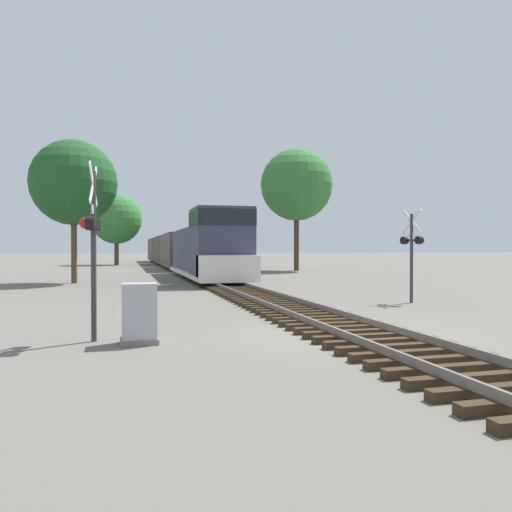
{
  "coord_description": "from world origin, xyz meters",
  "views": [
    {
      "loc": [
        -5.23,
        -10.91,
        2.07
      ],
      "look_at": [
        0.27,
        9.79,
        1.73
      ],
      "focal_mm": 35.0,
      "sensor_mm": 36.0,
      "label": 1
    }
  ],
  "objects_px": {
    "relay_cabinet": "(139,314)",
    "tree_mid_background": "(297,185)",
    "crossing_signal_far": "(412,246)",
    "freight_train": "(175,250)",
    "crossing_signal_near": "(92,232)",
    "tree_deep_background": "(116,219)",
    "tree_far_right": "(74,183)"
  },
  "relations": [
    {
      "from": "crossing_signal_far",
      "to": "crossing_signal_near",
      "type": "bearing_deg",
      "value": 97.68
    },
    {
      "from": "relay_cabinet",
      "to": "tree_far_right",
      "type": "xyz_separation_m",
      "value": [
        -3.15,
        20.07,
        5.26
      ]
    },
    {
      "from": "freight_train",
      "to": "crossing_signal_near",
      "type": "xyz_separation_m",
      "value": [
        -5.91,
        -41.04,
        0.58
      ]
    },
    {
      "from": "tree_deep_background",
      "to": "crossing_signal_far",
      "type": "bearing_deg",
      "value": -76.41
    },
    {
      "from": "freight_train",
      "to": "relay_cabinet",
      "type": "distance_m",
      "value": 41.87
    },
    {
      "from": "tree_far_right",
      "to": "tree_deep_background",
      "type": "relative_size",
      "value": 0.96
    },
    {
      "from": "freight_train",
      "to": "relay_cabinet",
      "type": "relative_size",
      "value": 44.29
    },
    {
      "from": "tree_deep_background",
      "to": "crossing_signal_near",
      "type": "bearing_deg",
      "value": -89.81
    },
    {
      "from": "crossing_signal_far",
      "to": "tree_far_right",
      "type": "relative_size",
      "value": 0.42
    },
    {
      "from": "crossing_signal_far",
      "to": "tree_far_right",
      "type": "distance_m",
      "value": 20.02
    },
    {
      "from": "freight_train",
      "to": "tree_deep_background",
      "type": "xyz_separation_m",
      "value": [
        -6.08,
        11.17,
        3.82
      ]
    },
    {
      "from": "crossing_signal_near",
      "to": "tree_mid_background",
      "type": "bearing_deg",
      "value": 159.5
    },
    {
      "from": "crossing_signal_far",
      "to": "relay_cabinet",
      "type": "bearing_deg",
      "value": 102.06
    },
    {
      "from": "freight_train",
      "to": "tree_mid_background",
      "type": "relative_size",
      "value": 5.18
    },
    {
      "from": "relay_cabinet",
      "to": "tree_deep_background",
      "type": "distance_m",
      "value": 52.99
    },
    {
      "from": "freight_train",
      "to": "relay_cabinet",
      "type": "xyz_separation_m",
      "value": [
        -4.91,
        -41.57,
        -1.19
      ]
    },
    {
      "from": "crossing_signal_near",
      "to": "tree_mid_background",
      "type": "distance_m",
      "value": 35.97
    },
    {
      "from": "crossing_signal_far",
      "to": "tree_mid_background",
      "type": "distance_m",
      "value": 27.64
    },
    {
      "from": "crossing_signal_near",
      "to": "tree_deep_background",
      "type": "relative_size",
      "value": 0.45
    },
    {
      "from": "tree_mid_background",
      "to": "tree_deep_background",
      "type": "relative_size",
      "value": 1.28
    },
    {
      "from": "crossing_signal_near",
      "to": "tree_far_right",
      "type": "relative_size",
      "value": 0.47
    },
    {
      "from": "tree_deep_background",
      "to": "tree_mid_background",
      "type": "bearing_deg",
      "value": -51.65
    },
    {
      "from": "relay_cabinet",
      "to": "tree_mid_background",
      "type": "relative_size",
      "value": 0.12
    },
    {
      "from": "crossing_signal_near",
      "to": "tree_mid_background",
      "type": "xyz_separation_m",
      "value": [
        16.04,
        31.73,
        5.45
      ]
    },
    {
      "from": "crossing_signal_far",
      "to": "tree_mid_background",
      "type": "relative_size",
      "value": 0.32
    },
    {
      "from": "tree_far_right",
      "to": "tree_deep_background",
      "type": "xyz_separation_m",
      "value": [
        1.98,
        32.67,
        -0.25
      ]
    },
    {
      "from": "crossing_signal_far",
      "to": "tree_mid_background",
      "type": "xyz_separation_m",
      "value": [
        4.82,
        26.61,
        5.71
      ]
    },
    {
      "from": "crossing_signal_near",
      "to": "tree_deep_background",
      "type": "distance_m",
      "value": 52.32
    },
    {
      "from": "tree_far_right",
      "to": "relay_cabinet",
      "type": "bearing_deg",
      "value": -81.09
    },
    {
      "from": "crossing_signal_near",
      "to": "relay_cabinet",
      "type": "relative_size",
      "value": 3.0
    },
    {
      "from": "relay_cabinet",
      "to": "tree_mid_background",
      "type": "distance_m",
      "value": 36.32
    },
    {
      "from": "tree_mid_background",
      "to": "tree_deep_background",
      "type": "xyz_separation_m",
      "value": [
        -16.21,
        20.48,
        -2.21
      ]
    }
  ]
}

